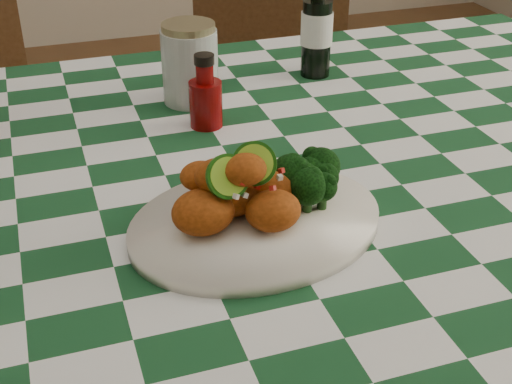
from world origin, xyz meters
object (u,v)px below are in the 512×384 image
object	(u,v)px
ketchup_bottle	(205,91)
fried_chicken_pile	(243,188)
dining_table	(237,362)
plate	(256,224)
mason_jar	(190,63)
beer_bottle	(317,20)
wooden_chair_right	(269,138)

from	to	relation	value
ketchup_bottle	fried_chicken_pile	bearing A→B (deg)	-96.60
dining_table	plate	bearing A→B (deg)	-97.60
fried_chicken_pile	dining_table	bearing A→B (deg)	77.04
ketchup_bottle	mason_jar	distance (m)	0.11
fried_chicken_pile	beer_bottle	world-z (taller)	beer_bottle
dining_table	wooden_chair_right	bearing A→B (deg)	66.74
dining_table	mason_jar	size ratio (longest dim) A/B	12.04
dining_table	beer_bottle	world-z (taller)	beer_bottle
mason_jar	beer_bottle	size ratio (longest dim) A/B	0.65
fried_chicken_pile	beer_bottle	distance (m)	0.55
plate	wooden_chair_right	xyz separation A→B (m)	(0.33, 0.88, -0.35)
dining_table	beer_bottle	xyz separation A→B (m)	(0.25, 0.30, 0.50)
mason_jar	beer_bottle	world-z (taller)	beer_bottle
beer_bottle	dining_table	bearing A→B (deg)	-130.22
ketchup_bottle	dining_table	bearing A→B (deg)	-88.65
mason_jar	dining_table	bearing A→B (deg)	-89.54
plate	fried_chicken_pile	size ratio (longest dim) A/B	2.28
dining_table	plate	world-z (taller)	plate
ketchup_bottle	mason_jar	world-z (taller)	mason_jar
fried_chicken_pile	ketchup_bottle	xyz separation A→B (m)	(0.04, 0.31, -0.00)
fried_chicken_pile	ketchup_bottle	bearing A→B (deg)	83.40
dining_table	ketchup_bottle	xyz separation A→B (m)	(-0.00, 0.14, 0.45)
ketchup_bottle	beer_bottle	bearing A→B (deg)	31.21
plate	wooden_chair_right	bearing A→B (deg)	69.61
plate	ketchup_bottle	bearing A→B (deg)	86.41
fried_chicken_pile	ketchup_bottle	distance (m)	0.32
fried_chicken_pile	ketchup_bottle	world-z (taller)	ketchup_bottle
fried_chicken_pile	wooden_chair_right	size ratio (longest dim) A/B	0.16
dining_table	fried_chicken_pile	world-z (taller)	fried_chicken_pile
fried_chicken_pile	beer_bottle	bearing A→B (deg)	58.27
mason_jar	wooden_chair_right	distance (m)	0.69
ketchup_bottle	wooden_chair_right	world-z (taller)	ketchup_bottle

